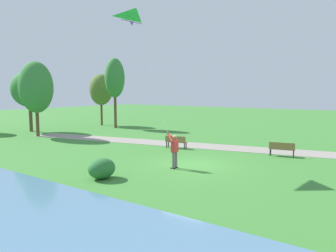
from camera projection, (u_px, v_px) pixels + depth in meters
The scene contains 11 objects.
ground_plane at pixel (192, 165), 17.49m from camera, with size 120.00×120.00×0.00m, color #3D7F33.
walkway_path at pixel (210, 146), 23.38m from camera, with size 2.40×32.00×0.02m, color gray.
person_kite_flyer at pixel (174, 148), 16.66m from camera, with size 0.52×0.62×1.83m.
flying_kite at pixel (136, 18), 17.25m from camera, with size 1.63×2.49×6.47m.
park_bench_near_walkway at pixel (282, 148), 19.78m from camera, with size 0.73×1.56×0.88m.
park_bench_far_walkway at pixel (176, 141), 22.61m from camera, with size 0.73×1.56×0.88m.
tree_lakeside_far at pixel (36, 87), 28.30m from camera, with size 2.92×2.89×6.56m.
tree_treeline_center at pixel (115, 78), 34.74m from camera, with size 2.19×2.05×7.50m.
tree_horizon_far at pixel (29, 89), 31.82m from camera, with size 3.40×3.73×5.96m.
tree_lakeside_near at pixel (101, 90), 37.73m from camera, with size 2.59×2.78×5.97m.
lakeside_shrub at pixel (102, 168), 14.77m from camera, with size 1.33×1.11×0.94m, color #2D7033.
Camera 1 is at (-14.71, -8.93, 3.96)m, focal length 34.73 mm.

